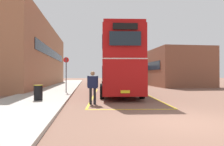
% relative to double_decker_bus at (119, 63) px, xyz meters
% --- Properties ---
extents(ground_plane, '(135.60, 135.60, 0.00)m').
position_rel_double_decker_bus_xyz_m(ground_plane, '(0.77, 4.55, -2.51)').
color(ground_plane, brown).
extents(sidewalk_left, '(4.00, 57.60, 0.14)m').
position_rel_double_decker_bus_xyz_m(sidewalk_left, '(-5.73, 6.95, -2.44)').
color(sidewalk_left, '#A39E93').
rests_on(sidewalk_left, ground).
extents(brick_building_left, '(5.25, 25.78, 8.14)m').
position_rel_double_decker_bus_xyz_m(brick_building_left, '(-9.92, 12.54, 1.56)').
color(brick_building_left, '#9E6647').
rests_on(brick_building_left, ground).
extents(depot_building_right, '(6.77, 12.84, 5.03)m').
position_rel_double_decker_bus_xyz_m(depot_building_right, '(9.62, 12.04, 0.00)').
color(depot_building_right, brown).
rests_on(depot_building_right, ground).
extents(double_decker_bus, '(3.57, 10.61, 4.75)m').
position_rel_double_decker_bus_xyz_m(double_decker_bus, '(0.00, 0.00, 0.00)').
color(double_decker_bus, black).
rests_on(double_decker_bus, ground).
extents(single_deck_bus, '(3.04, 9.80, 3.02)m').
position_rel_double_decker_bus_xyz_m(single_deck_bus, '(4.31, 18.55, -0.87)').
color(single_deck_bus, black).
rests_on(single_deck_bus, ground).
extents(pedestrian_boarding, '(0.58, 0.32, 1.76)m').
position_rel_double_decker_bus_xyz_m(pedestrian_boarding, '(-2.29, -5.42, -1.48)').
color(pedestrian_boarding, black).
rests_on(pedestrian_boarding, ground).
extents(litter_bin, '(0.50, 0.50, 0.86)m').
position_rel_double_decker_bus_xyz_m(litter_bin, '(-5.32, -4.43, -1.94)').
color(litter_bin, black).
rests_on(litter_bin, sidewalk_left).
extents(bus_stop_sign, '(0.44, 0.08, 2.86)m').
position_rel_double_decker_bus_xyz_m(bus_stop_sign, '(-4.27, 0.41, -0.67)').
color(bus_stop_sign, '#4C4C51').
rests_on(bus_stop_sign, sidewalk_left).
extents(bay_marking_yellow, '(5.39, 12.80, 0.01)m').
position_rel_double_decker_bus_xyz_m(bay_marking_yellow, '(-0.08, -1.94, -2.51)').
color(bay_marking_yellow, gold).
rests_on(bay_marking_yellow, ground).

